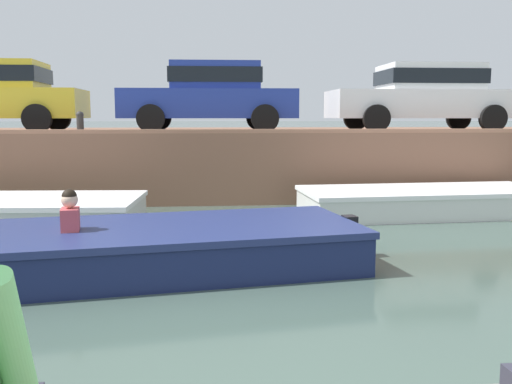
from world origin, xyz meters
TOP-DOWN VIEW (x-y plane):
  - ground_plane at (0.00, 4.85)m, footprint 400.00×400.00m
  - far_quay_wall at (0.00, 12.70)m, footprint 60.00×6.00m
  - far_wall_coping at (0.00, 9.82)m, footprint 60.00×0.24m
  - boat_moored_central_white at (3.68, 8.36)m, footprint 5.57×2.14m
  - motorboat_passing at (-1.71, 4.75)m, footprint 6.46×2.86m
  - car_left_inner_blue at (-0.53, 11.24)m, footprint 3.95×2.03m
  - car_centre_white at (4.48, 11.24)m, footprint 4.30×1.97m
  - mooring_bollard_mid at (-3.21, 9.95)m, footprint 0.15×0.15m

SIDE VIEW (x-z plane):
  - ground_plane at x=0.00m, z-range 0.00..0.00m
  - boat_moored_central_white at x=3.68m, z-range 0.00..0.49m
  - motorboat_passing at x=-1.71m, z-range -0.24..0.78m
  - far_quay_wall at x=0.00m, z-range 0.00..1.50m
  - far_wall_coping at x=0.00m, z-range 1.50..1.58m
  - mooring_bollard_mid at x=-3.21m, z-range 1.52..1.96m
  - car_left_inner_blue at x=-0.53m, z-range 1.58..3.12m
  - car_centre_white at x=4.48m, z-range 1.58..3.12m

